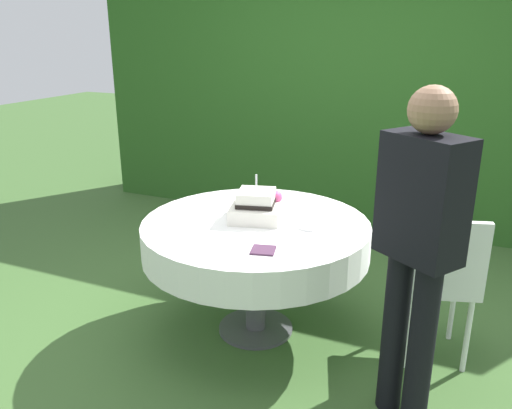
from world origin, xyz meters
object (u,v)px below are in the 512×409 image
cake_table (256,238)px  wedding_cake (257,207)px  serving_plate_left (316,213)px  serving_plate_near (309,226)px  serving_plate_far (256,200)px  garden_chair (440,275)px  napkin_stack (263,250)px  standing_person (418,241)px

cake_table → wedding_cake: size_ratio=3.74×
serving_plate_left → serving_plate_near: bearing=-82.7°
serving_plate_far → serving_plate_left: (0.45, -0.09, 0.00)m
serving_plate_near → garden_chair: 0.76m
serving_plate_near → napkin_stack: size_ratio=1.13×
garden_chair → wedding_cake: bearing=-176.9°
cake_table → wedding_cake: wedding_cake is taller
wedding_cake → cake_table: bearing=-75.3°
garden_chair → serving_plate_near: bearing=-174.6°
serving_plate_near → standing_person: size_ratio=0.09×
napkin_stack → garden_chair: size_ratio=0.14×
wedding_cake → serving_plate_near: (0.33, -0.01, -0.07)m
serving_plate_left → standing_person: bearing=-45.6°
serving_plate_left → garden_chair: bearing=-12.3°
serving_plate_left → napkin_stack: 0.65m
serving_plate_far → napkin_stack: bearing=-63.5°
serving_plate_left → garden_chair: (0.76, -0.17, -0.20)m
wedding_cake → garden_chair: size_ratio=0.41×
serving_plate_left → cake_table: bearing=-136.1°
garden_chair → serving_plate_left: bearing=167.7°
napkin_stack → garden_chair: 0.99m
wedding_cake → serving_plate_far: 0.36m
wedding_cake → serving_plate_far: (-0.15, 0.32, -0.07)m
cake_table → standing_person: standing_person is taller
serving_plate_near → garden_chair: (0.73, 0.07, -0.20)m
wedding_cake → napkin_stack: 0.48m
garden_chair → standing_person: standing_person is taller
serving_plate_far → garden_chair: garden_chair is taller
serving_plate_left → standing_person: 0.99m
serving_plate_near → garden_chair: size_ratio=0.15×
wedding_cake → standing_person: size_ratio=0.23×
serving_plate_near → serving_plate_left: bearing=97.3°
serving_plate_near → cake_table: bearing=-173.2°
cake_table → serving_plate_far: serving_plate_far is taller
cake_table → garden_chair: (1.05, 0.11, -0.09)m
cake_table → serving_plate_far: (-0.16, 0.37, 0.11)m
standing_person → garden_chair: bearing=80.4°
serving_plate_far → garden_chair: size_ratio=0.14×
serving_plate_near → garden_chair: garden_chair is taller
serving_plate_near → napkin_stack: serving_plate_near is taller
wedding_cake → serving_plate_far: size_ratio=2.92×
wedding_cake → serving_plate_left: bearing=37.1°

